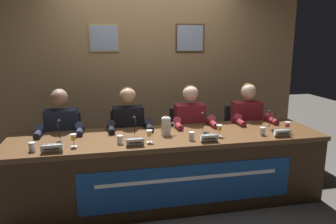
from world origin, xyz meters
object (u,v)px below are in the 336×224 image
object	(u,v)px
panelist_center_right	(191,127)
chair_far_right	(241,140)
water_cup_far_left	(32,147)
juice_glass_far_right	(287,125)
panelist_far_right	(249,124)
microphone_far_right	(273,124)
microphone_far_left	(59,136)
nameplate_far_right	(282,133)
water_cup_far_right	(262,132)
conference_table	(171,159)
chair_center_right	(187,144)
nameplate_center_right	(209,138)
water_cup_center_right	(192,137)
panelist_far_left	(62,135)
nameplate_center_left	(135,142)
water_cup_center_left	(120,140)
chair_center_left	(128,148)
juice_glass_center_right	(219,129)
juice_glass_center_left	(149,134)
water_pitcher_central	(166,126)
panelist_center_left	(129,131)
nameplate_far_left	(52,148)
microphone_center_left	(135,131)
microphone_center_right	(205,127)
juice_glass_far_left	(73,138)
chair_far_left	(65,152)

from	to	relation	value
panelist_center_right	chair_far_right	bearing A→B (deg)	14.69
water_cup_far_left	juice_glass_far_right	world-z (taller)	juice_glass_far_right
chair_far_right	panelist_far_right	distance (m)	0.34
microphone_far_right	microphone_far_left	bearing A→B (deg)	179.03
water_cup_far_left	microphone_far_left	world-z (taller)	microphone_far_left
nameplate_far_right	water_cup_far_right	bearing A→B (deg)	152.02
conference_table	juice_glass_far_right	distance (m)	1.32
conference_table	chair_center_right	size ratio (longest dim) A/B	3.77
nameplate_center_right	water_cup_center_right	bearing A→B (deg)	148.56
panelist_far_left	panelist_far_right	xyz separation A→B (m)	(2.27, 0.00, 0.00)
nameplate_center_left	water_cup_center_left	bearing A→B (deg)	142.68
conference_table	water_cup_center_right	size ratio (longest dim) A/B	39.12
water_cup_far_left	panelist_far_right	distance (m)	2.54
water_cup_far_left	water_cup_center_right	size ratio (longest dim) A/B	1.00
nameplate_center_right	conference_table	bearing A→B (deg)	148.40
microphone_far_left	chair_center_left	bearing A→B (deg)	41.87
microphone_far_left	chair_center_right	world-z (taller)	microphone_far_left
chair_center_left	water_cup_far_right	xyz separation A→B (m)	(1.36, -0.83, 0.36)
juice_glass_center_right	juice_glass_center_left	bearing A→B (deg)	-176.75
nameplate_center_left	juice_glass_center_right	size ratio (longest dim) A/B	1.39
water_cup_center_left	water_pitcher_central	distance (m)	0.54
panelist_center_left	juice_glass_center_right	xyz separation A→B (m)	(0.89, -0.58, 0.14)
water_cup_far_left	juice_glass_center_left	bearing A→B (deg)	2.15
nameplate_center_left	water_cup_far_right	size ratio (longest dim) A/B	2.03
nameplate_far_left	chair_far_right	distance (m)	2.48
microphone_center_left	microphone_center_right	world-z (taller)	same
juice_glass_center_left	microphone_center_left	world-z (taller)	microphone_center_left
panelist_far_right	nameplate_far_right	world-z (taller)	panelist_far_right
juice_glass_far_left	chair_center_left	size ratio (longest dim) A/B	0.14
juice_glass_center_right	nameplate_far_right	size ratio (longest dim) A/B	0.69
panelist_far_right	water_pitcher_central	bearing A→B (deg)	-160.72
microphone_center_right	water_cup_center_right	bearing A→B (deg)	-135.60
conference_table	water_pitcher_central	world-z (taller)	water_pitcher_central
panelist_center_right	juice_glass_center_right	distance (m)	0.61
juice_glass_center_left	microphone_far_right	distance (m)	1.41
juice_glass_far_left	chair_far_right	bearing A→B (deg)	20.97
juice_glass_center_left	nameplate_center_left	bearing A→B (deg)	-149.19
chair_center_left	chair_center_right	xyz separation A→B (m)	(0.76, 0.00, 0.00)
chair_far_left	panelist_center_left	distance (m)	0.83
chair_center_left	juice_glass_far_right	world-z (taller)	chair_center_left
chair_center_right	water_pitcher_central	size ratio (longest dim) A/B	4.20
microphone_far_left	chair_far_right	distance (m)	2.37
panelist_center_left	panelist_far_right	size ratio (longest dim) A/B	1.00
microphone_far_left	panelist_center_right	xyz separation A→B (m)	(1.48, 0.45, -0.12)
panelist_far_left	chair_center_right	xyz separation A→B (m)	(1.51, 0.20, -0.28)
microphone_far_left	water_cup_center_right	world-z (taller)	microphone_far_left
juice_glass_far_left	juice_glass_center_left	world-z (taller)	same
microphone_center_left	panelist_far_right	xyz separation A→B (m)	(1.49, 0.46, -0.12)
juice_glass_far_left	nameplate_center_right	bearing A→B (deg)	-5.83
microphone_far_left	panelist_far_right	world-z (taller)	panelist_far_right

